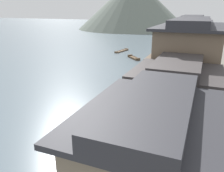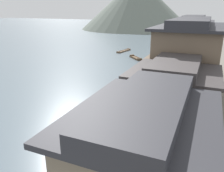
{
  "view_description": "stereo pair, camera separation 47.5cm",
  "coord_description": "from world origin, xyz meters",
  "px_view_note": "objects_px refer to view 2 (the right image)",
  "views": [
    {
      "loc": [
        13.55,
        -3.53,
        10.59
      ],
      "look_at": [
        3.19,
        21.7,
        1.24
      ],
      "focal_mm": 36.58,
      "sensor_mm": 36.0,
      "label": 1
    },
    {
      "loc": [
        13.99,
        -3.34,
        10.59
      ],
      "look_at": [
        3.19,
        21.7,
        1.24
      ],
      "focal_mm": 36.58,
      "sensor_mm": 36.0,
      "label": 2
    }
  ],
  "objects_px": {
    "boat_moored_nearest": "(136,58)",
    "boat_moored_far": "(156,72)",
    "boat_moored_third": "(106,124)",
    "house_waterfront_second": "(172,101)",
    "house_waterfront_nearest": "(143,159)",
    "house_waterfront_narrow": "(190,56)",
    "house_waterfront_far": "(191,47)",
    "boat_midriver_drifting": "(124,51)",
    "house_waterfront_tall": "(185,67)"
  },
  "relations": [
    {
      "from": "house_waterfront_narrow",
      "to": "boat_moored_third",
      "type": "bearing_deg",
      "value": -119.11
    },
    {
      "from": "house_waterfront_second",
      "to": "house_waterfront_narrow",
      "type": "xyz_separation_m",
      "value": [
        0.09,
        12.03,
        1.3
      ]
    },
    {
      "from": "boat_moored_nearest",
      "to": "boat_midriver_drifting",
      "type": "distance_m",
      "value": 9.01
    },
    {
      "from": "boat_moored_nearest",
      "to": "house_waterfront_narrow",
      "type": "bearing_deg",
      "value": -56.13
    },
    {
      "from": "boat_midriver_drifting",
      "to": "house_waterfront_nearest",
      "type": "distance_m",
      "value": 49.45
    },
    {
      "from": "boat_moored_third",
      "to": "house_waterfront_second",
      "type": "height_order",
      "value": "house_waterfront_second"
    },
    {
      "from": "house_waterfront_nearest",
      "to": "boat_moored_nearest",
      "type": "bearing_deg",
      "value": 108.06
    },
    {
      "from": "boat_moored_nearest",
      "to": "house_waterfront_far",
      "type": "relative_size",
      "value": 0.46
    },
    {
      "from": "house_waterfront_second",
      "to": "boat_moored_nearest",
      "type": "bearing_deg",
      "value": 112.23
    },
    {
      "from": "house_waterfront_nearest",
      "to": "house_waterfront_narrow",
      "type": "bearing_deg",
      "value": 89.47
    },
    {
      "from": "boat_moored_third",
      "to": "boat_midriver_drifting",
      "type": "bearing_deg",
      "value": 108.06
    },
    {
      "from": "boat_moored_nearest",
      "to": "house_waterfront_narrow",
      "type": "xyz_separation_m",
      "value": [
        12.81,
        -19.08,
        5.03
      ]
    },
    {
      "from": "boat_midriver_drifting",
      "to": "boat_moored_far",
      "type": "bearing_deg",
      "value": -53.71
    },
    {
      "from": "boat_midriver_drifting",
      "to": "house_waterfront_nearest",
      "type": "bearing_deg",
      "value": -68.46
    },
    {
      "from": "boat_midriver_drifting",
      "to": "house_waterfront_second",
      "type": "relative_size",
      "value": 0.86
    },
    {
      "from": "boat_moored_nearest",
      "to": "house_waterfront_second",
      "type": "bearing_deg",
      "value": -67.77
    },
    {
      "from": "boat_moored_nearest",
      "to": "boat_midriver_drifting",
      "type": "height_order",
      "value": "boat_moored_nearest"
    },
    {
      "from": "boat_moored_nearest",
      "to": "house_waterfront_tall",
      "type": "distance_m",
      "value": 28.73
    },
    {
      "from": "house_waterfront_narrow",
      "to": "house_waterfront_far",
      "type": "height_order",
      "value": "same"
    },
    {
      "from": "boat_moored_third",
      "to": "house_waterfront_far",
      "type": "xyz_separation_m",
      "value": [
        5.57,
        17.7,
        5.02
      ]
    },
    {
      "from": "house_waterfront_narrow",
      "to": "boat_midriver_drifting",
      "type": "bearing_deg",
      "value": 124.87
    },
    {
      "from": "house_waterfront_second",
      "to": "house_waterfront_tall",
      "type": "xyz_separation_m",
      "value": [
        0.14,
        5.91,
        1.3
      ]
    },
    {
      "from": "house_waterfront_nearest",
      "to": "house_waterfront_far",
      "type": "distance_m",
      "value": 26.35
    },
    {
      "from": "boat_moored_far",
      "to": "house_waterfront_nearest",
      "type": "relative_size",
      "value": 0.44
    },
    {
      "from": "house_waterfront_nearest",
      "to": "house_waterfront_narrow",
      "type": "xyz_separation_m",
      "value": [
        0.18,
        19.63,
        1.31
      ]
    },
    {
      "from": "house_waterfront_nearest",
      "to": "house_waterfront_tall",
      "type": "relative_size",
      "value": 0.92
    },
    {
      "from": "boat_moored_far",
      "to": "boat_moored_nearest",
      "type": "bearing_deg",
      "value": 125.42
    },
    {
      "from": "boat_moored_third",
      "to": "boat_midriver_drifting",
      "type": "xyz_separation_m",
      "value": [
        -12.15,
        37.26,
        -0.04
      ]
    },
    {
      "from": "boat_moored_third",
      "to": "boat_moored_far",
      "type": "xyz_separation_m",
      "value": [
        0.19,
        20.46,
        -0.04
      ]
    },
    {
      "from": "house_waterfront_second",
      "to": "house_waterfront_narrow",
      "type": "relative_size",
      "value": 0.75
    },
    {
      "from": "boat_moored_nearest",
      "to": "boat_moored_far",
      "type": "bearing_deg",
      "value": -54.58
    },
    {
      "from": "boat_moored_nearest",
      "to": "house_waterfront_tall",
      "type": "height_order",
      "value": "house_waterfront_tall"
    },
    {
      "from": "boat_moored_far",
      "to": "house_waterfront_narrow",
      "type": "bearing_deg",
      "value": -57.77
    },
    {
      "from": "boat_moored_far",
      "to": "house_waterfront_narrow",
      "type": "relative_size",
      "value": 0.41
    },
    {
      "from": "house_waterfront_tall",
      "to": "house_waterfront_far",
      "type": "relative_size",
      "value": 1.0
    },
    {
      "from": "boat_moored_far",
      "to": "boat_midriver_drifting",
      "type": "distance_m",
      "value": 20.84
    },
    {
      "from": "house_waterfront_nearest",
      "to": "boat_midriver_drifting",
      "type": "bearing_deg",
      "value": 111.54
    },
    {
      "from": "house_waterfront_tall",
      "to": "house_waterfront_second",
      "type": "bearing_deg",
      "value": -91.33
    },
    {
      "from": "boat_moored_third",
      "to": "house_waterfront_far",
      "type": "distance_m",
      "value": 19.23
    },
    {
      "from": "boat_moored_third",
      "to": "house_waterfront_nearest",
      "type": "distance_m",
      "value": 11.11
    },
    {
      "from": "boat_midriver_drifting",
      "to": "house_waterfront_second",
      "type": "bearing_deg",
      "value": -64.57
    },
    {
      "from": "house_waterfront_narrow",
      "to": "house_waterfront_far",
      "type": "relative_size",
      "value": 1.0
    },
    {
      "from": "house_waterfront_tall",
      "to": "house_waterfront_narrow",
      "type": "height_order",
      "value": "same"
    },
    {
      "from": "boat_moored_nearest",
      "to": "house_waterfront_nearest",
      "type": "distance_m",
      "value": 40.89
    },
    {
      "from": "boat_moored_third",
      "to": "house_waterfront_nearest",
      "type": "xyz_separation_m",
      "value": [
        5.96,
        -8.61,
        3.7
      ]
    },
    {
      "from": "house_waterfront_second",
      "to": "boat_moored_far",
      "type": "bearing_deg",
      "value": 105.26
    },
    {
      "from": "house_waterfront_second",
      "to": "house_waterfront_far",
      "type": "height_order",
      "value": "house_waterfront_far"
    },
    {
      "from": "boat_moored_far",
      "to": "house_waterfront_far",
      "type": "xyz_separation_m",
      "value": [
        5.38,
        -2.76,
        5.06
      ]
    },
    {
      "from": "house_waterfront_second",
      "to": "house_waterfront_nearest",
      "type": "bearing_deg",
      "value": -90.67
    },
    {
      "from": "boat_moored_nearest",
      "to": "house_waterfront_narrow",
      "type": "height_order",
      "value": "house_waterfront_narrow"
    }
  ]
}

